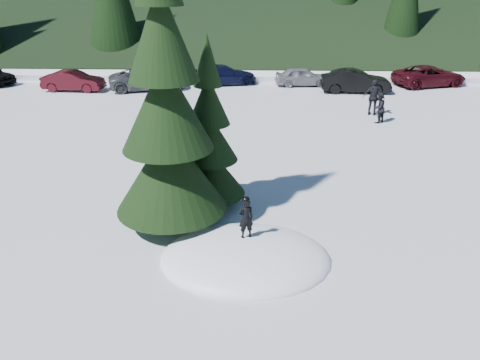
{
  "coord_description": "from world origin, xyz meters",
  "views": [
    {
      "loc": [
        0.21,
        -10.4,
        6.82
      ],
      "look_at": [
        -0.24,
        2.66,
        1.1
      ],
      "focal_mm": 35.0,
      "sensor_mm": 36.0,
      "label": 1
    }
  ],
  "objects_px": {
    "car_2": "(147,79)",
    "car_4": "(302,77)",
    "adult_1": "(374,97)",
    "car_3": "(223,75)",
    "child_skier": "(246,218)",
    "spruce_tall": "(167,117)",
    "car_6": "(429,76)",
    "car_1": "(73,81)",
    "spruce_short": "(209,143)",
    "car_5": "(355,81)",
    "adult_0": "(379,108)"
  },
  "relations": [
    {
      "from": "car_1",
      "to": "spruce_short",
      "type": "bearing_deg",
      "value": -143.9
    },
    {
      "from": "adult_0",
      "to": "car_4",
      "type": "height_order",
      "value": "adult_0"
    },
    {
      "from": "spruce_tall",
      "to": "spruce_short",
      "type": "bearing_deg",
      "value": 54.46
    },
    {
      "from": "car_1",
      "to": "car_6",
      "type": "height_order",
      "value": "car_6"
    },
    {
      "from": "spruce_short",
      "to": "adult_1",
      "type": "relative_size",
      "value": 2.84
    },
    {
      "from": "child_skier",
      "to": "car_1",
      "type": "bearing_deg",
      "value": -79.26
    },
    {
      "from": "child_skier",
      "to": "car_3",
      "type": "distance_m",
      "value": 21.23
    },
    {
      "from": "child_skier",
      "to": "adult_0",
      "type": "relative_size",
      "value": 0.72
    },
    {
      "from": "adult_1",
      "to": "car_4",
      "type": "height_order",
      "value": "adult_1"
    },
    {
      "from": "adult_0",
      "to": "adult_1",
      "type": "distance_m",
      "value": 1.43
    },
    {
      "from": "adult_1",
      "to": "car_1",
      "type": "height_order",
      "value": "adult_1"
    },
    {
      "from": "child_skier",
      "to": "car_3",
      "type": "bearing_deg",
      "value": -105.13
    },
    {
      "from": "child_skier",
      "to": "car_4",
      "type": "bearing_deg",
      "value": -119.65
    },
    {
      "from": "car_1",
      "to": "car_4",
      "type": "height_order",
      "value": "car_1"
    },
    {
      "from": "spruce_tall",
      "to": "car_1",
      "type": "height_order",
      "value": "spruce_tall"
    },
    {
      "from": "spruce_tall",
      "to": "car_4",
      "type": "relative_size",
      "value": 2.36
    },
    {
      "from": "spruce_short",
      "to": "car_5",
      "type": "bearing_deg",
      "value": 64.61
    },
    {
      "from": "car_1",
      "to": "car_6",
      "type": "bearing_deg",
      "value": -81.1
    },
    {
      "from": "car_4",
      "to": "adult_1",
      "type": "bearing_deg",
      "value": -160.12
    },
    {
      "from": "car_2",
      "to": "car_6",
      "type": "xyz_separation_m",
      "value": [
        18.66,
        1.79,
        0.0
      ]
    },
    {
      "from": "child_skier",
      "to": "adult_0",
      "type": "bearing_deg",
      "value": -137.92
    },
    {
      "from": "spruce_tall",
      "to": "car_4",
      "type": "distance_m",
      "value": 20.39
    },
    {
      "from": "car_6",
      "to": "car_2",
      "type": "bearing_deg",
      "value": 77.81
    },
    {
      "from": "car_2",
      "to": "car_6",
      "type": "distance_m",
      "value": 18.74
    },
    {
      "from": "spruce_tall",
      "to": "car_2",
      "type": "bearing_deg",
      "value": 104.54
    },
    {
      "from": "spruce_tall",
      "to": "car_3",
      "type": "distance_m",
      "value": 19.84
    },
    {
      "from": "spruce_short",
      "to": "car_4",
      "type": "height_order",
      "value": "spruce_short"
    },
    {
      "from": "car_4",
      "to": "car_3",
      "type": "bearing_deg",
      "value": 84.04
    },
    {
      "from": "car_2",
      "to": "car_4",
      "type": "height_order",
      "value": "car_2"
    },
    {
      "from": "spruce_tall",
      "to": "adult_1",
      "type": "xyz_separation_m",
      "value": [
        8.62,
        12.3,
        -2.37
      ]
    },
    {
      "from": "adult_1",
      "to": "car_3",
      "type": "bearing_deg",
      "value": -20.07
    },
    {
      "from": "adult_1",
      "to": "car_2",
      "type": "relative_size",
      "value": 0.39
    },
    {
      "from": "car_1",
      "to": "car_5",
      "type": "distance_m",
      "value": 18.02
    },
    {
      "from": "spruce_tall",
      "to": "child_skier",
      "type": "relative_size",
      "value": 7.76
    },
    {
      "from": "car_2",
      "to": "car_3",
      "type": "relative_size",
      "value": 1.07
    },
    {
      "from": "car_4",
      "to": "car_2",
      "type": "bearing_deg",
      "value": 94.87
    },
    {
      "from": "spruce_tall",
      "to": "car_6",
      "type": "bearing_deg",
      "value": 54.58
    },
    {
      "from": "adult_1",
      "to": "car_2",
      "type": "xyz_separation_m",
      "value": [
        -13.26,
        5.61,
        -0.27
      ]
    },
    {
      "from": "car_5",
      "to": "car_6",
      "type": "height_order",
      "value": "car_5"
    },
    {
      "from": "child_skier",
      "to": "car_5",
      "type": "bearing_deg",
      "value": -129.46
    },
    {
      "from": "car_1",
      "to": "car_6",
      "type": "relative_size",
      "value": 0.8
    },
    {
      "from": "adult_1",
      "to": "car_5",
      "type": "xyz_separation_m",
      "value": [
        0.07,
        5.3,
        -0.23
      ]
    },
    {
      "from": "spruce_tall",
      "to": "spruce_short",
      "type": "distance_m",
      "value": 2.11
    },
    {
      "from": "spruce_tall",
      "to": "car_5",
      "type": "height_order",
      "value": "spruce_tall"
    },
    {
      "from": "car_1",
      "to": "car_6",
      "type": "distance_m",
      "value": 23.45
    },
    {
      "from": "spruce_short",
      "to": "car_3",
      "type": "height_order",
      "value": "spruce_short"
    },
    {
      "from": "child_skier",
      "to": "car_3",
      "type": "xyz_separation_m",
      "value": [
        -2.04,
        21.13,
        -0.38
      ]
    },
    {
      "from": "adult_1",
      "to": "car_2",
      "type": "distance_m",
      "value": 14.41
    },
    {
      "from": "car_4",
      "to": "car_5",
      "type": "xyz_separation_m",
      "value": [
        3.18,
        -1.83,
        0.09
      ]
    },
    {
      "from": "adult_0",
      "to": "spruce_tall",
      "type": "bearing_deg",
      "value": 7.26
    }
  ]
}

